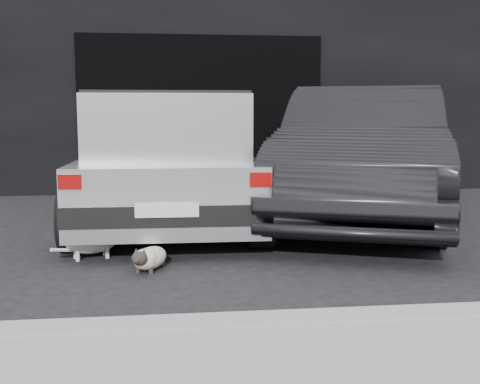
{
  "coord_description": "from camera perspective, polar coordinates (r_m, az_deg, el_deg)",
  "views": [
    {
      "loc": [
        0.43,
        -6.03,
        1.34
      ],
      "look_at": [
        1.11,
        -0.41,
        0.59
      ],
      "focal_mm": 45.0,
      "sensor_mm": 36.0,
      "label": 1
    }
  ],
  "objects": [
    {
      "name": "garage_opening",
      "position": [
        10.04,
        -3.71,
        7.28
      ],
      "size": [
        4.0,
        0.1,
        2.6
      ],
      "primitive_type": "cube",
      "color": "black",
      "rests_on": "ground"
    },
    {
      "name": "second_car",
      "position": [
        7.66,
        11.74,
        3.6
      ],
      "size": [
        3.45,
        5.37,
        1.67
      ],
      "primitive_type": "imported",
      "rotation": [
        0.0,
        0.0,
        -0.36
      ],
      "color": "black",
      "rests_on": "ground"
    },
    {
      "name": "ground",
      "position": [
        6.19,
        -10.78,
        -5.09
      ],
      "size": [
        80.0,
        80.0,
        0.0
      ],
      "primitive_type": "plane",
      "color": "black",
      "rests_on": "ground"
    },
    {
      "name": "curb",
      "position": [
        3.71,
        2.42,
        -12.64
      ],
      "size": [
        18.0,
        0.25,
        0.12
      ],
      "primitive_type": "cube",
      "color": "gray",
      "rests_on": "ground"
    },
    {
      "name": "silver_hatchback",
      "position": [
        7.24,
        -6.7,
        3.59
      ],
      "size": [
        2.16,
        4.25,
        1.56
      ],
      "rotation": [
        0.0,
        0.0,
        -0.02
      ],
      "color": "#BBBEC0",
      "rests_on": "ground"
    },
    {
      "name": "building_facade",
      "position": [
        12.1,
        -4.32,
        13.0
      ],
      "size": [
        34.0,
        4.0,
        5.0
      ],
      "primitive_type": "cube",
      "color": "black",
      "rests_on": "ground"
    },
    {
      "name": "cat_white",
      "position": [
        5.74,
        -13.62,
        -4.6
      ],
      "size": [
        0.64,
        0.36,
        0.32
      ],
      "rotation": [
        0.0,
        0.0,
        -1.26
      ],
      "color": "silver",
      "rests_on": "ground"
    },
    {
      "name": "cat_siamese",
      "position": [
        5.2,
        -8.67,
        -6.22
      ],
      "size": [
        0.38,
        0.67,
        0.24
      ],
      "rotation": [
        0.0,
        0.0,
        2.79
      ],
      "color": "beige",
      "rests_on": "ground"
    }
  ]
}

